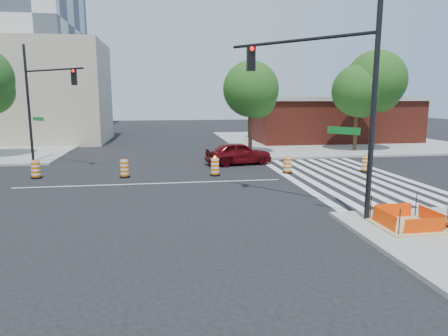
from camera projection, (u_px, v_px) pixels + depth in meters
The scene contains 18 objects.
ground at pixel (151, 184), 21.30m from camera, with size 120.00×120.00×0.00m, color black.
sidewalk_ne at pixel (331, 141), 41.51m from camera, with size 22.00×22.00×0.15m, color gray.
crosswalk_east at pixel (344, 177), 22.95m from camera, with size 6.75×13.50×0.01m.
lane_centerline at pixel (151, 184), 21.30m from camera, with size 14.00×0.12×0.01m, color silver.
excavation_pit at pixel (407, 224), 13.86m from camera, with size 2.20×2.20×0.90m.
brick_storefront at pixel (332, 119), 41.11m from camera, with size 16.50×8.50×4.60m.
beige_midrise at pixel (34, 93), 40.02m from camera, with size 14.00×10.00×10.00m, color tan.
red_coupe at pixel (239, 153), 27.30m from camera, with size 1.82×4.53×1.55m, color #50060A.
signal_pole_se at pixel (328, 80), 14.90m from camera, with size 4.24×5.02×8.49m.
signal_pole_nw at pixel (42, 93), 26.22m from camera, with size 4.56×4.04×7.88m.
tree_north_c at pixel (251, 92), 30.75m from camera, with size 4.30×4.30×7.32m.
tree_north_d at pixel (358, 94), 32.68m from camera, with size 4.23×4.23×7.20m.
tree_north_e at pixel (376, 84), 32.88m from camera, with size 4.92×4.92×8.36m.
median_drum_1 at pixel (36, 170), 22.63m from camera, with size 0.60×0.60×1.02m.
median_drum_2 at pixel (125, 169), 22.87m from camera, with size 0.60×0.60×1.02m.
median_drum_3 at pixel (215, 167), 23.39m from camera, with size 0.60×0.60×1.18m.
median_drum_4 at pixel (287, 165), 24.14m from camera, with size 0.60×0.60×1.02m.
median_drum_5 at pixel (366, 164), 24.53m from camera, with size 0.60×0.60×1.02m.
Camera 1 is at (0.66, -21.17, 4.56)m, focal length 32.00 mm.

